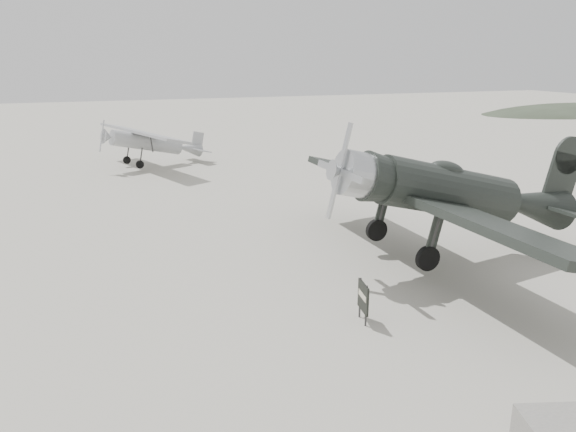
# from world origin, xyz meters

# --- Properties ---
(ground) EXTENTS (160.00, 160.00, 0.00)m
(ground) POSITION_xyz_m (0.00, 0.00, 0.00)
(ground) COLOR #B0AD9C
(ground) RESTS_ON ground
(hill_northeast) EXTENTS (32.00, 16.00, 5.20)m
(hill_northeast) POSITION_xyz_m (50.00, 40.00, 0.00)
(hill_northeast) COLOR #333C2B
(hill_northeast) RESTS_ON ground
(lowwing_monoplane) EXTENTS (9.97, 13.84, 4.49)m
(lowwing_monoplane) POSITION_xyz_m (3.62, 1.11, 2.38)
(lowwing_monoplane) COLOR black
(lowwing_monoplane) RESTS_ON ground
(highwing_monoplane) EXTENTS (7.01, 9.72, 2.78)m
(highwing_monoplane) POSITION_xyz_m (-4.04, 22.14, 1.74)
(highwing_monoplane) COLOR gray
(highwing_monoplane) RESTS_ON ground
(sign_board) EXTENTS (0.18, 0.79, 1.14)m
(sign_board) POSITION_xyz_m (-1.48, -2.00, 0.68)
(sign_board) COLOR #333333
(sign_board) RESTS_ON ground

